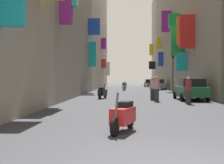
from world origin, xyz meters
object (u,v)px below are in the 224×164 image
at_px(parked_car_red, 149,83).
at_px(pedestrian_near_left, 157,89).
at_px(pedestrian_near_right, 153,88).
at_px(traffic_light_near_corner, 173,65).
at_px(scooter_black, 103,93).
at_px(parked_car_grey, 158,84).
at_px(scooter_white, 124,87).
at_px(scooter_red, 123,116).
at_px(pedestrian_crossing, 188,90).
at_px(parked_car_green, 190,89).
at_px(scooter_silver, 147,85).
at_px(scooter_green, 124,85).

relative_size(parked_car_red, pedestrian_near_left, 2.37).
xyz_separation_m(pedestrian_near_right, traffic_light_near_corner, (3.62, 13.13, 2.33)).
bearing_deg(traffic_light_near_corner, parked_car_red, 91.64).
height_order(scooter_black, traffic_light_near_corner, traffic_light_near_corner).
height_order(parked_car_grey, parked_car_red, parked_car_grey).
height_order(parked_car_grey, traffic_light_near_corner, traffic_light_near_corner).
distance_m(scooter_white, scooter_red, 29.87).
height_order(scooter_red, traffic_light_near_corner, traffic_light_near_corner).
height_order(scooter_black, scooter_red, same).
relative_size(pedestrian_crossing, pedestrian_near_left, 0.96).
distance_m(scooter_red, pedestrian_crossing, 10.10).
distance_m(scooter_black, pedestrian_near_right, 3.90).
height_order(parked_car_green, pedestrian_near_right, pedestrian_near_right).
distance_m(scooter_silver, scooter_black, 32.08).
distance_m(pedestrian_crossing, pedestrian_near_right, 3.77).
xyz_separation_m(parked_car_grey, parked_car_green, (0.05, -20.09, 0.02)).
bearing_deg(pedestrian_near_left, traffic_light_near_corner, 76.52).
xyz_separation_m(parked_car_grey, scooter_black, (-6.31, -18.75, -0.31)).
relative_size(pedestrian_near_right, traffic_light_near_corner, 0.35).
bearing_deg(scooter_black, parked_car_grey, 71.41).
xyz_separation_m(scooter_green, pedestrian_near_right, (2.07, -33.13, 0.36)).
height_order(scooter_green, scooter_black, same).
bearing_deg(pedestrian_near_left, pedestrian_crossing, -47.81).
relative_size(scooter_black, pedestrian_near_left, 1.13).
xyz_separation_m(scooter_green, pedestrian_crossing, (3.89, -36.43, 0.35)).
height_order(scooter_silver, scooter_green, same).
bearing_deg(scooter_green, scooter_white, -90.06).
distance_m(pedestrian_crossing, traffic_light_near_corner, 16.69).
bearing_deg(scooter_white, parked_car_green, -74.76).
bearing_deg(scooter_black, parked_car_red, 79.60).
bearing_deg(pedestrian_near_right, scooter_red, -99.16).
distance_m(parked_car_red, pedestrian_near_left, 38.81).
distance_m(scooter_green, traffic_light_near_corner, 20.97).
xyz_separation_m(scooter_white, pedestrian_near_left, (2.21, -18.67, 0.38)).
relative_size(parked_car_grey, pedestrian_crossing, 2.51).
bearing_deg(parked_car_red, scooter_white, -104.05).
distance_m(parked_car_grey, scooter_green, 14.01).
distance_m(parked_car_grey, traffic_light_near_corner, 7.27).
xyz_separation_m(parked_car_green, scooter_silver, (-0.62, 32.90, -0.32)).
bearing_deg(scooter_green, parked_car_grey, -70.50).
height_order(parked_car_green, pedestrian_near_left, pedestrian_near_left).
distance_m(scooter_silver, traffic_light_near_corner, 19.86).
bearing_deg(scooter_silver, scooter_red, -95.12).
relative_size(parked_car_grey, parked_car_red, 1.02).
relative_size(parked_car_red, parked_car_green, 0.99).
bearing_deg(parked_car_green, scooter_green, 98.07).
relative_size(parked_car_grey, traffic_light_near_corner, 0.88).
relative_size(parked_car_grey, scooter_black, 2.14).
xyz_separation_m(scooter_silver, scooter_red, (-4.07, -45.38, -0.00)).
bearing_deg(scooter_green, scooter_red, -89.96).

